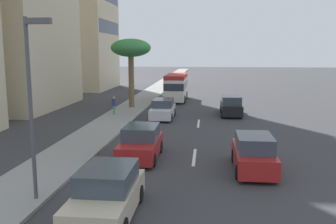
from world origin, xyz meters
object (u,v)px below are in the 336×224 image
car_sixth (231,106)px  car_fourth (254,154)px  car_fifth (163,109)px  street_lamp (33,89)px  palm_tree (131,50)px  car_second (141,143)px  pedestrian_near_lamp (114,105)px  minibus_third (176,86)px  car_lead (107,194)px

car_sixth → car_fourth: bearing=-179.7°
car_fifth → street_lamp: 18.18m
car_fourth → car_sixth: 15.13m
palm_tree → car_fifth: bearing=-143.8°
car_second → car_sixth: (13.64, -5.46, 0.01)m
car_fourth → street_lamp: street_lamp is taller
car_fourth → pedestrian_near_lamp: 16.87m
car_fourth → car_fifth: size_ratio=0.91×
car_sixth → palm_tree: bearing=71.8°
minibus_third → car_fifth: (-11.05, 0.17, -0.88)m
car_sixth → car_second: bearing=158.2°
car_lead → car_second: size_ratio=1.04×
car_lead → car_fifth: (18.58, 0.35, -0.04)m
car_lead → car_sixth: size_ratio=1.01×
minibus_third → pedestrian_near_lamp: 11.57m
street_lamp → car_second: bearing=-24.4°
car_second → car_fourth: car_fourth is taller
car_lead → street_lamp: bearing=-107.6°
car_sixth → pedestrian_near_lamp: car_sixth is taller
car_second → minibus_third: 22.76m
car_fourth → palm_tree: (18.21, 9.47, 4.85)m
minibus_third → car_fourth: (-24.23, -5.61, -0.82)m
car_lead → car_second: 6.89m
minibus_third → car_fifth: bearing=-0.9°
car_second → pedestrian_near_lamp: (12.08, 4.50, 0.20)m
pedestrian_near_lamp → palm_tree: palm_tree is taller
palm_tree → car_fourth: bearing=-152.5°
car_lead → palm_tree: size_ratio=0.66×
pedestrian_near_lamp → car_fifth: bearing=-82.5°
car_second → car_fifth: (11.69, 0.24, -0.05)m
car_fifth → pedestrian_near_lamp: pedestrian_near_lamp is taller
car_sixth → street_lamp: bearing=157.4°
car_fifth → car_lead: bearing=1.1°
car_sixth → palm_tree: 11.01m
car_second → car_fourth: size_ratio=0.99×
car_lead → pedestrian_near_lamp: 19.52m
car_second → palm_tree: palm_tree is taller
car_second → car_fifth: size_ratio=0.90×
car_second → palm_tree: bearing=-166.8°
pedestrian_near_lamp → street_lamp: 18.44m
minibus_third → street_lamp: (-28.74, 2.64, 2.55)m
minibus_third → car_fifth: 11.09m
palm_tree → street_lamp: 22.80m
minibus_third → pedestrian_near_lamp: size_ratio=4.42×
pedestrian_near_lamp → minibus_third: bearing=-9.8°
car_sixth → palm_tree: size_ratio=0.65×
pedestrian_near_lamp → palm_tree: bearing=5.7°
minibus_third → car_lead: bearing=0.3°
minibus_third → car_fourth: size_ratio=1.64×
minibus_third → car_sixth: size_ratio=1.61×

